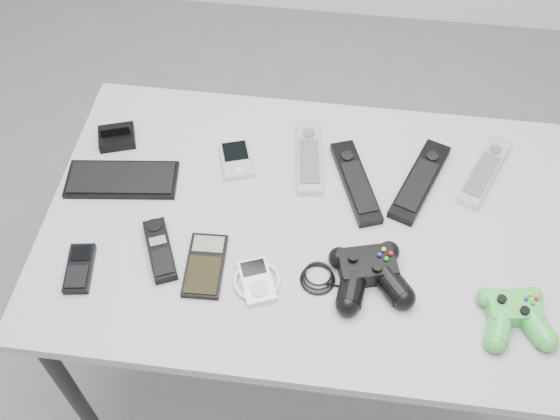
# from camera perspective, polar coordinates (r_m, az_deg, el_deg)

# --- Properties ---
(floor) EXTENTS (3.50, 3.50, 0.00)m
(floor) POSITION_cam_1_polar(r_m,az_deg,el_deg) (2.09, 3.85, -12.97)
(floor) COLOR slate
(floor) RESTS_ON ground
(desk) EXTENTS (1.14, 0.73, 0.76)m
(desk) POSITION_cam_1_polar(r_m,az_deg,el_deg) (1.46, 2.51, -2.50)
(desk) COLOR gray
(desk) RESTS_ON floor
(pda_keyboard) EXTENTS (0.26, 0.13, 0.02)m
(pda_keyboard) POSITION_cam_1_polar(r_m,az_deg,el_deg) (1.51, -13.60, 2.64)
(pda_keyboard) COLOR black
(pda_keyboard) RESTS_ON desk
(dock_bracket) EXTENTS (0.10, 0.10, 0.04)m
(dock_bracket) POSITION_cam_1_polar(r_m,az_deg,el_deg) (1.59, -14.10, 6.45)
(dock_bracket) COLOR black
(dock_bracket) RESTS_ON desk
(pda) EXTENTS (0.10, 0.12, 0.02)m
(pda) POSITION_cam_1_polar(r_m,az_deg,el_deg) (1.51, -3.80, 4.43)
(pda) COLOR #B9B8BF
(pda) RESTS_ON desk
(remote_silver_a) EXTENTS (0.08, 0.22, 0.02)m
(remote_silver_a) POSITION_cam_1_polar(r_m,az_deg,el_deg) (1.51, 2.55, 4.70)
(remote_silver_a) COLOR #B9B8BF
(remote_silver_a) RESTS_ON desk
(remote_black_a) EXTENTS (0.13, 0.24, 0.02)m
(remote_black_a) POSITION_cam_1_polar(r_m,az_deg,el_deg) (1.47, 6.62, 2.46)
(remote_black_a) COLOR black
(remote_black_a) RESTS_ON desk
(remote_black_b) EXTENTS (0.14, 0.25, 0.02)m
(remote_black_b) POSITION_cam_1_polar(r_m,az_deg,el_deg) (1.50, 12.10, 2.52)
(remote_black_b) COLOR black
(remote_black_b) RESTS_ON desk
(remote_silver_b) EXTENTS (0.13, 0.22, 0.02)m
(remote_silver_b) POSITION_cam_1_polar(r_m,az_deg,el_deg) (1.55, 17.35, 3.29)
(remote_silver_b) COLOR silver
(remote_silver_b) RESTS_ON desk
(mobile_phone) EXTENTS (0.07, 0.12, 0.02)m
(mobile_phone) POSITION_cam_1_polar(r_m,az_deg,el_deg) (1.39, -17.06, -4.86)
(mobile_phone) COLOR black
(mobile_phone) RESTS_ON desk
(cordless_handset) EXTENTS (0.10, 0.16, 0.02)m
(cordless_handset) POSITION_cam_1_polar(r_m,az_deg,el_deg) (1.37, -10.42, -3.43)
(cordless_handset) COLOR black
(cordless_handset) RESTS_ON desk
(calculator) EXTENTS (0.08, 0.15, 0.01)m
(calculator) POSITION_cam_1_polar(r_m,az_deg,el_deg) (1.35, -6.54, -4.80)
(calculator) COLOR black
(calculator) RESTS_ON desk
(mp3_player) EXTENTS (0.13, 0.13, 0.02)m
(mp3_player) POSITION_cam_1_polar(r_m,az_deg,el_deg) (1.32, -2.04, -6.19)
(mp3_player) COLOR silver
(mp3_player) RESTS_ON desk
(controller_black) EXTENTS (0.30, 0.23, 0.05)m
(controller_black) POSITION_cam_1_polar(r_m,az_deg,el_deg) (1.32, 7.76, -5.39)
(controller_black) COLOR black
(controller_black) RESTS_ON desk
(controller_green) EXTENTS (0.16, 0.17, 0.05)m
(controller_green) POSITION_cam_1_polar(r_m,az_deg,el_deg) (1.34, 19.79, -8.51)
(controller_green) COLOR #268C34
(controller_green) RESTS_ON desk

